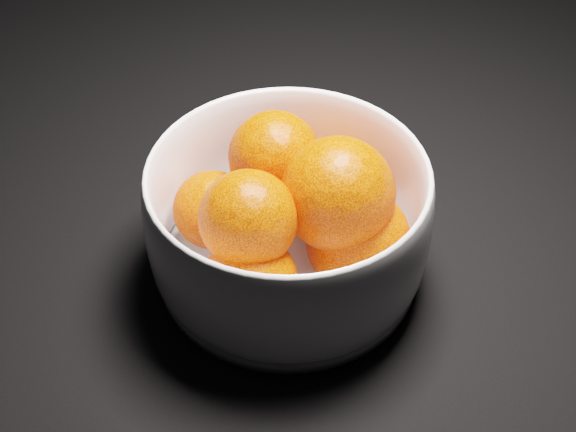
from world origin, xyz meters
TOP-DOWN VIEW (x-y plane):
  - bowl at (0.20, -0.25)m, footprint 0.22×0.22m
  - orange_pile at (0.21, -0.26)m, footprint 0.18×0.17m

SIDE VIEW (x-z plane):
  - bowl at x=0.20m, z-range 0.00..0.11m
  - orange_pile at x=0.21m, z-range 0.01..0.13m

